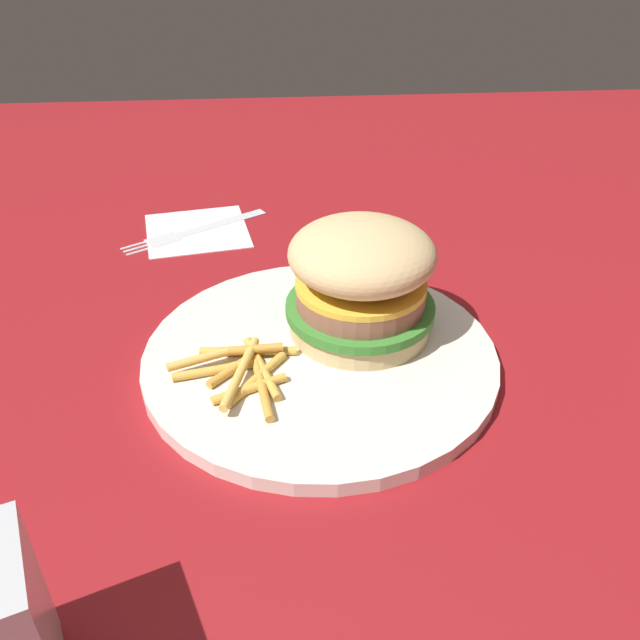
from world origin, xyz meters
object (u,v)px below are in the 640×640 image
sandwich (361,279)px  fork (196,229)px  plate (320,357)px  fries_pile (243,370)px  napkin (197,230)px

sandwich → fork: sandwich is taller
plate → fries_pile: bearing=23.5°
plate → sandwich: bearing=-141.1°
plate → fork: size_ratio=1.83×
plate → napkin: (0.12, -0.25, -0.01)m
napkin → fork: size_ratio=0.70×
sandwich → fries_pile: size_ratio=1.21×
napkin → fork: (0.00, 0.00, 0.00)m
fries_pile → fork: fries_pile is taller
plate → fork: 0.28m
sandwich → fork: (0.15, -0.22, -0.06)m
napkin → fries_pile: bearing=101.5°
plate → sandwich: sandwich is taller
plate → fork: (0.12, -0.25, -0.00)m
sandwich → fries_pile: sandwich is taller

